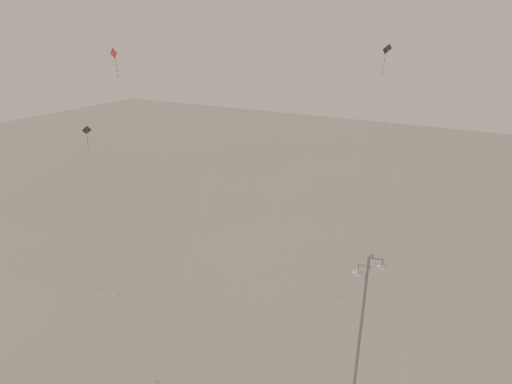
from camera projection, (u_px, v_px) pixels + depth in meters
The scene contains 6 objects.
ground at pixel (218, 370), 29.32m from camera, with size 160.00×160.00×0.00m, color #9D9382.
street_lamp at pixel (361, 334), 24.26m from camera, with size 1.58×0.70×9.43m.
kite_3 at pixel (107, 122), 30.63m from camera, with size 4.84×0.37×18.04m.
kite_4 at pixel (391, 125), 30.19m from camera, with size 5.35×9.35×18.15m.
kite_6 at pixel (89, 165), 35.50m from camera, with size 0.59×0.90×12.59m.
kite_7 at pixel (340, 2), 39.93m from camera, with size 3.89×11.38×26.71m.
Camera 1 is at (13.85, -20.10, 19.48)m, focal length 35.00 mm.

